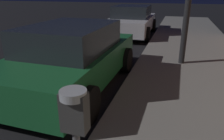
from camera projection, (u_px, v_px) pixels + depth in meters
The scene contains 3 objects.
parking_meter at pixel (76, 130), 1.56m from camera, with size 0.19×0.19×1.32m.
car_green at pixel (73, 56), 4.83m from camera, with size 2.11×4.18×1.43m.
car_silver at pixel (132, 21), 10.58m from camera, with size 2.17×4.44×1.43m.
Camera 1 is at (5.05, -0.40, 2.11)m, focal length 34.45 mm.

